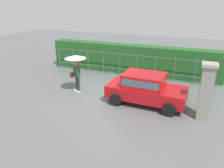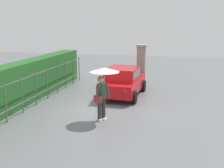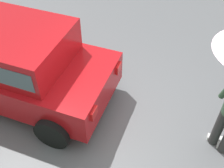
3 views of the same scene
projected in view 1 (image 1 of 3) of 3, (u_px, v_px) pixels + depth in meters
ground_plane at (101, 93)px, 11.94m from camera, size 40.00×40.00×0.00m
car at (146, 87)px, 10.55m from camera, size 3.81×2.01×1.48m
pedestrian at (76, 64)px, 11.58m from camera, size 1.11×1.11×2.05m
gate_pillar at (206, 91)px, 9.01m from camera, size 0.60×0.60×2.42m
fence_section at (128, 64)px, 14.23m from camera, size 10.43×0.05×1.50m
hedge_row at (132, 59)px, 14.86m from camera, size 11.38×0.90×1.90m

